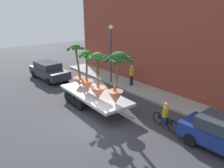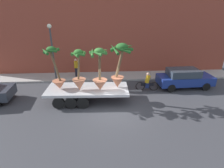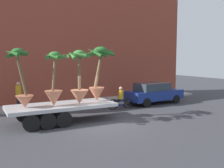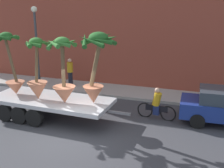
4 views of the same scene
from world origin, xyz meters
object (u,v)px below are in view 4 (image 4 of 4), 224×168
Objects in this scene: potted_palm_front at (64,78)px; street_lamp at (36,36)px; potted_palm_middle at (12,69)px; potted_palm_rear at (37,76)px; cyclist at (157,105)px; potted_palm_extra at (96,67)px; pedestrian_near_gate at (70,71)px; flatbed_trailer at (46,102)px.

street_lamp is at bearing 133.69° from potted_palm_front.
potted_palm_middle is at bearing 173.14° from potted_palm_front.
potted_palm_rear is 0.58× the size of street_lamp.
potted_palm_front is 1.57× the size of cyclist.
street_lamp is (-2.64, 4.10, 1.18)m from potted_palm_rear.
street_lamp is (-5.34, 3.82, 0.63)m from potted_palm_extra.
potted_palm_rear is 1.55m from potted_palm_middle.
street_lamp is at bearing 106.21° from potted_palm_middle.
potted_palm_middle reaches higher than pedestrian_near_gate.
potted_palm_extra reaches higher than potted_palm_rear.
potted_palm_front is 4.40m from cyclist.
street_lamp is (-7.75, 2.39, 2.56)m from cyclist.
street_lamp is at bearing 126.38° from flatbed_trailer.
potted_palm_front reaches higher than potted_palm_rear.
potted_palm_front is at bearing -65.65° from pedestrian_near_gate.
flatbed_trailer is at bearing 164.24° from potted_palm_front.
cyclist is at bearing -27.92° from pedestrian_near_gate.
potted_palm_front reaches higher than flatbed_trailer.
potted_palm_extra is (1.34, 0.36, 0.49)m from potted_palm_front.
potted_palm_middle is at bearing -97.80° from pedestrian_near_gate.
cyclist is 8.50m from street_lamp.
pedestrian_near_gate is 2.91m from street_lamp.
potted_palm_middle is 6.95m from cyclist.
potted_palm_extra reaches higher than potted_palm_front.
potted_palm_middle is 0.95× the size of potted_palm_extra.
cyclist is at bearing 30.78° from potted_palm_extra.
potted_palm_extra is at bearing 0.16° from potted_palm_middle.
street_lamp reaches higher than potted_palm_extra.
pedestrian_near_gate is (-1.09, 4.64, 0.29)m from flatbed_trailer.
potted_palm_front is at bearing -154.47° from cyclist.
cyclist is (2.40, 1.43, -1.94)m from potted_palm_extra.
flatbed_trailer is at bearing 49.36° from potted_palm_rear.
street_lamp reaches higher than potted_palm_front.
potted_palm_rear is 5.01m from street_lamp.
potted_palm_rear is at bearing -161.54° from cyclist.
street_lamp reaches higher than potted_palm_middle.
potted_palm_front is at bearing -6.86° from potted_palm_middle.
potted_palm_front is at bearing -165.08° from potted_palm_extra.
potted_palm_rear is 1.37m from potted_palm_front.
potted_palm_middle is at bearing -167.71° from cyclist.
potted_palm_rear is 0.90× the size of potted_palm_extra.
potted_palm_extra is at bearing -52.07° from pedestrian_near_gate.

